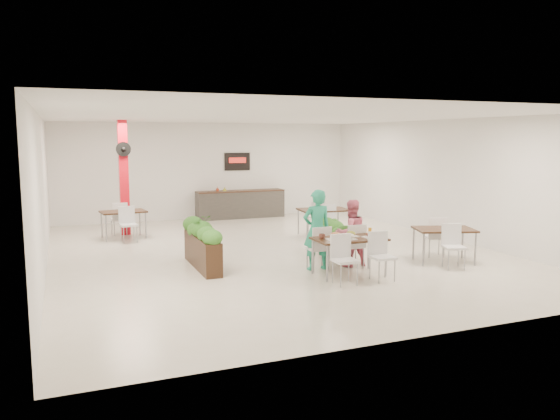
# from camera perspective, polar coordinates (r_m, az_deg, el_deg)

# --- Properties ---
(ground) EXTENTS (12.00, 12.00, 0.00)m
(ground) POSITION_cam_1_polar(r_m,az_deg,el_deg) (13.08, -0.73, -4.41)
(ground) COLOR beige
(ground) RESTS_ON ground
(room_shell) EXTENTS (10.10, 12.10, 3.22)m
(room_shell) POSITION_cam_1_polar(r_m,az_deg,el_deg) (12.82, -0.74, 4.40)
(room_shell) COLOR white
(room_shell) RESTS_ON ground
(red_column) EXTENTS (0.40, 0.41, 3.20)m
(red_column) POSITION_cam_1_polar(r_m,az_deg,el_deg) (15.84, -16.01, 3.40)
(red_column) COLOR red
(red_column) RESTS_ON ground
(service_counter) EXTENTS (3.00, 0.64, 2.20)m
(service_counter) POSITION_cam_1_polar(r_m,az_deg,el_deg) (18.60, -4.16, 0.69)
(service_counter) COLOR #332F2D
(service_counter) RESTS_ON ground
(main_table) EXTENTS (1.42, 1.65, 0.92)m
(main_table) POSITION_cam_1_polar(r_m,az_deg,el_deg) (10.88, 7.21, -3.51)
(main_table) COLOR black
(main_table) RESTS_ON ground
(diner_man) EXTENTS (0.62, 0.41, 1.67)m
(diner_man) POSITION_cam_1_polar(r_m,az_deg,el_deg) (11.24, 3.86, -2.08)
(diner_man) COLOR #239A75
(diner_man) RESTS_ON ground
(diner_woman) EXTENTS (0.70, 0.55, 1.42)m
(diner_woman) POSITION_cam_1_polar(r_m,az_deg,el_deg) (11.63, 7.41, -2.41)
(diner_woman) COLOR pink
(diner_woman) RESTS_ON ground
(planter_left) EXTENTS (0.41, 2.13, 1.12)m
(planter_left) POSITION_cam_1_polar(r_m,az_deg,el_deg) (11.55, -8.14, -3.40)
(planter_left) COLOR black
(planter_left) RESTS_ON ground
(planter_right) EXTENTS (0.64, 1.73, 0.91)m
(planter_right) POSITION_cam_1_polar(r_m,az_deg,el_deg) (12.41, 5.75, -2.83)
(planter_right) COLOR black
(planter_right) RESTS_ON ground
(side_table_a) EXTENTS (1.24, 1.66, 0.92)m
(side_table_a) POSITION_cam_1_polar(r_m,az_deg,el_deg) (15.35, -16.06, -0.55)
(side_table_a) COLOR black
(side_table_a) RESTS_ON ground
(side_table_b) EXTENTS (1.41, 1.65, 0.92)m
(side_table_b) POSITION_cam_1_polar(r_m,az_deg,el_deg) (15.19, 4.55, -0.31)
(side_table_b) COLOR black
(side_table_b) RESTS_ON ground
(side_table_c) EXTENTS (1.45, 1.67, 0.92)m
(side_table_c) POSITION_cam_1_polar(r_m,az_deg,el_deg) (12.45, 16.78, -2.40)
(side_table_c) COLOR black
(side_table_c) RESTS_ON ground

